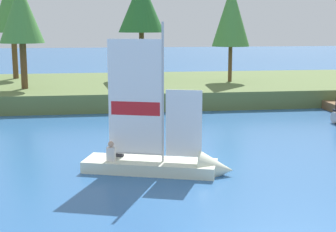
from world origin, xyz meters
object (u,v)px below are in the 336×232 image
shoreline_tree_left (12,4)px  sailboat (174,162)px  shoreline_tree_centre (141,6)px  shoreline_tree_midright (231,15)px  shoreline_tree_midleft (21,14)px

shoreline_tree_left → sailboat: size_ratio=1.35×
shoreline_tree_centre → shoreline_tree_midright: size_ratio=1.09×
shoreline_tree_left → shoreline_tree_centre: bearing=-7.4°
shoreline_tree_midright → shoreline_tree_midleft: bearing=-171.6°
shoreline_tree_midleft → shoreline_tree_midright: bearing=8.4°
shoreline_tree_midleft → shoreline_tree_left: bearing=103.5°
shoreline_tree_centre → sailboat: shoreline_tree_centre is taller
shoreline_tree_centre → sailboat: bearing=-92.0°
shoreline_tree_left → shoreline_tree_midright: 15.51m
shoreline_tree_midleft → shoreline_tree_midright: shoreline_tree_midright is taller
shoreline_tree_centre → sailboat: 20.90m
shoreline_tree_midleft → shoreline_tree_centre: 9.10m
shoreline_tree_left → shoreline_tree_midleft: size_ratio=1.17×
shoreline_tree_midleft → shoreline_tree_centre: size_ratio=0.89×
shoreline_tree_midleft → shoreline_tree_centre: bearing=32.4°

